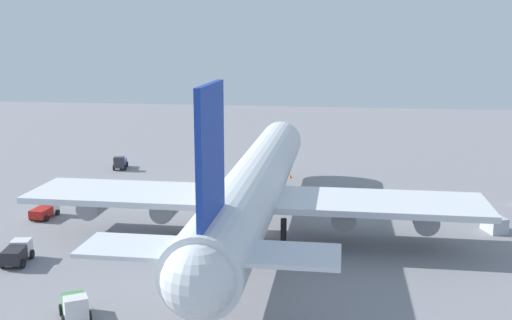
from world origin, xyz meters
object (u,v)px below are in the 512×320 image
at_px(safety_cone_nose, 290,176).
at_px(maintenance_van, 17,252).
at_px(cargo_airplane, 256,185).
at_px(catering_truck, 120,163).
at_px(fuel_truck, 75,306).
at_px(cargo_container_aft, 494,224).
at_px(cargo_loader, 45,209).

bearing_deg(safety_cone_nose, maintenance_van, 149.47).
height_order(cargo_airplane, catering_truck, cargo_airplane).
distance_m(fuel_truck, safety_cone_nose, 55.48).
height_order(cargo_airplane, safety_cone_nose, cargo_airplane).
xyz_separation_m(fuel_truck, cargo_container_aft, (29.31, -40.53, -0.28)).
relative_size(cargo_airplane, maintenance_van, 13.95).
height_order(cargo_airplane, cargo_container_aft, cargo_airplane).
relative_size(cargo_airplane, safety_cone_nose, 93.18).
distance_m(fuel_truck, cargo_container_aft, 50.02).
xyz_separation_m(fuel_truck, cargo_loader, (27.05, 16.44, -0.15)).
distance_m(catering_truck, fuel_truck, 58.70).
xyz_separation_m(maintenance_van, catering_truck, (44.79, 5.53, -0.05)).
bearing_deg(cargo_loader, fuel_truck, -148.71).
relative_size(cargo_airplane, fuel_truck, 15.47).
bearing_deg(safety_cone_nose, catering_truck, 85.63).
bearing_deg(maintenance_van, cargo_container_aft, -71.01).
relative_size(catering_truck, cargo_container_aft, 1.32).
height_order(maintenance_van, safety_cone_nose, maintenance_van).
bearing_deg(cargo_airplane, catering_truck, 42.58).
xyz_separation_m(cargo_loader, safety_cone_nose, (26.77, -29.89, -0.73)).
relative_size(catering_truck, fuel_truck, 1.10).
height_order(maintenance_van, fuel_truck, fuel_truck).
bearing_deg(cargo_airplane, cargo_container_aft, -80.77).
bearing_deg(cargo_airplane, fuel_truck, 154.33).
distance_m(maintenance_van, catering_truck, 45.13).
bearing_deg(fuel_truck, cargo_container_aft, -54.13).
bearing_deg(maintenance_van, cargo_airplane, -60.46).
relative_size(maintenance_van, fuel_truck, 1.11).
bearing_deg(cargo_container_aft, fuel_truck, 125.87).
distance_m(catering_truck, safety_cone_nose, 30.66).
height_order(maintenance_van, cargo_container_aft, maintenance_van).
xyz_separation_m(cargo_loader, cargo_container_aft, (2.26, -56.97, -0.13)).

